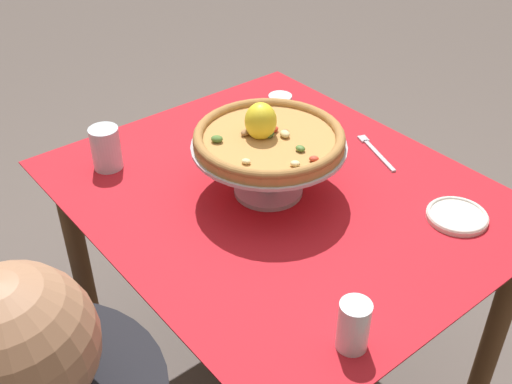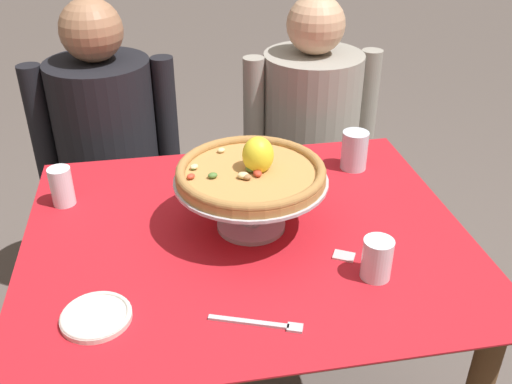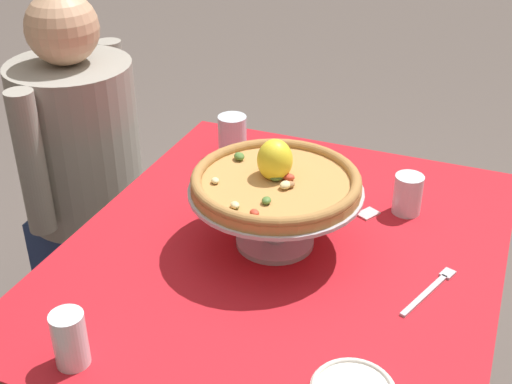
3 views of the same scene
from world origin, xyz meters
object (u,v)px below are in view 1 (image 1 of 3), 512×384
Objects in this scene: pizza_stand at (269,158)px; sugar_packet at (269,139)px; pizza at (268,136)px; side_plate at (457,216)px; water_glass_back_left at (353,328)px; water_glass_front_right at (280,112)px; dinner_fork at (375,151)px; water_glass_back_right at (106,150)px.

sugar_packet is (0.20, -0.17, -0.10)m from pizza_stand.
side_plate is at bearing -142.97° from pizza.
pizza_stand is 0.06m from pizza.
water_glass_back_left reaches higher than water_glass_front_right.
pizza is at bearing -22.34° from water_glass_back_left.
pizza_stand is 0.53m from water_glass_back_left.
dinner_fork is (-0.04, -0.36, -0.16)m from pizza.
water_glass_back_right is at bearing 36.52° from side_plate.
water_glass_back_left is (-0.48, 0.20, -0.05)m from pizza_stand.
water_glass_back_left is at bearing 128.63° from dinner_fork.
dinner_fork is at bearing -122.98° from water_glass_back_right.
pizza is (0.00, 0.00, 0.06)m from pizza_stand.
dinner_fork is (0.44, -0.56, -0.04)m from water_glass_back_left.
pizza_stand is 0.45m from water_glass_back_right.
water_glass_back_right reaches higher than dinner_fork.
dinner_fork is at bearing -96.64° from pizza.
pizza_stand is at bearing 37.03° from side_plate.
pizza_stand reaches higher than water_glass_back_left.
pizza_stand is at bearing -22.51° from water_glass_back_left.
water_glass_front_right is (-0.12, -0.51, -0.01)m from water_glass_back_right.
dinner_fork is (0.33, -0.07, -0.01)m from side_plate.
water_glass_back_left is 0.85m from water_glass_front_right.
dinner_fork is (-0.40, -0.62, -0.05)m from water_glass_back_right.
water_glass_front_right is 0.31m from dinner_fork.
water_glass_back_left is 0.74× the size of side_plate.
sugar_packet is at bearing -111.03° from water_glass_back_right.
pizza is at bearing 37.03° from side_plate.
sugar_packet is at bearing 11.40° from side_plate.
pizza is 0.39m from dinner_fork.
pizza_stand is 0.47m from side_plate.
pizza reaches higher than water_glass_front_right.
pizza is at bearing 83.36° from dinner_fork.
side_plate is 2.93× the size of sugar_packet.
water_glass_front_right is at bearing -102.96° from water_glass_back_right.
water_glass_back_left is at bearing 148.38° from water_glass_front_right.
pizza is 3.40× the size of water_glass_back_left.
sugar_packet is (0.24, 0.19, -0.00)m from dinner_fork.
pizza_stand is at bearing 139.72° from sugar_packet.
pizza is 7.34× the size of sugar_packet.
pizza_stand is 3.52× the size of water_glass_back_left.
water_glass_back_right is (0.36, 0.26, -0.05)m from pizza_stand.
water_glass_back_right is 0.46m from sugar_packet.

